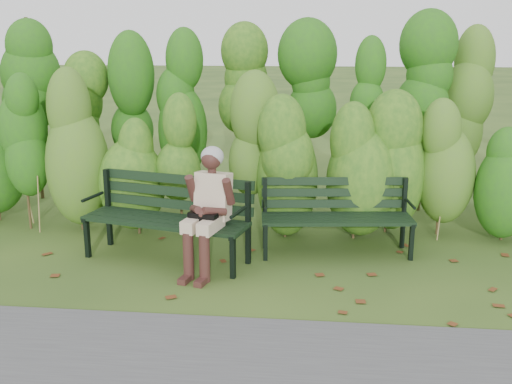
# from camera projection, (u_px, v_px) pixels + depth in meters

# --- Properties ---
(ground) EXTENTS (80.00, 80.00, 0.00)m
(ground) POSITION_uv_depth(u_px,v_px,m) (252.00, 275.00, 5.86)
(ground) COLOR #2B451A
(hedge_band) EXTENTS (11.04, 1.67, 2.42)m
(hedge_band) POSITION_uv_depth(u_px,v_px,m) (269.00, 121.00, 7.33)
(hedge_band) COLOR #47381E
(hedge_band) RESTS_ON ground
(leaf_litter) EXTENTS (5.60, 2.05, 0.01)m
(leaf_litter) POSITION_uv_depth(u_px,v_px,m) (247.00, 271.00, 5.95)
(leaf_litter) COLOR brown
(leaf_litter) RESTS_ON ground
(bench_left) EXTENTS (1.81, 0.97, 0.87)m
(bench_left) POSITION_uv_depth(u_px,v_px,m) (170.00, 211.00, 6.20)
(bench_left) COLOR black
(bench_left) RESTS_ON ground
(bench_right) EXTENTS (1.63, 0.69, 0.79)m
(bench_right) POSITION_uv_depth(u_px,v_px,m) (336.00, 210.00, 6.39)
(bench_right) COLOR black
(bench_right) RESTS_ON ground
(seated_woman) EXTENTS (0.51, 0.75, 1.23)m
(seated_woman) POSITION_uv_depth(u_px,v_px,m) (208.00, 202.00, 5.82)
(seated_woman) COLOR beige
(seated_woman) RESTS_ON ground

